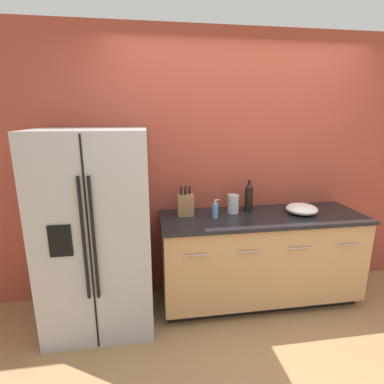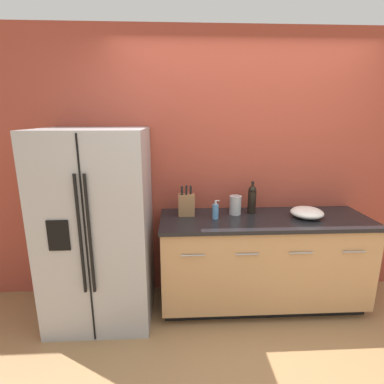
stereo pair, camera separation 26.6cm
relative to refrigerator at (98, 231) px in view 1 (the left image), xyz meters
name	(u,v)px [view 1 (the left image)]	position (x,y,z in m)	size (l,w,h in m)	color
ground_plane	(288,384)	(1.35, -0.92, -0.85)	(14.00, 14.00, 0.00)	#997047
wall_back	(238,167)	(1.35, 0.41, 0.45)	(10.00, 0.05, 2.60)	#993D2D
counter_unit	(260,258)	(1.50, 0.07, -0.40)	(1.93, 0.64, 0.90)	black
refrigerator	(98,231)	(0.00, 0.00, 0.00)	(0.88, 0.78, 1.71)	#9E9EA0
knife_block	(185,205)	(0.78, 0.16, 0.15)	(0.15, 0.09, 0.30)	olive
wine_bottle	(249,197)	(1.40, 0.20, 0.19)	(0.08, 0.08, 0.31)	black
soap_dispenser	(215,210)	(1.04, 0.05, 0.12)	(0.06, 0.06, 0.18)	#4C7FB2
steel_canister	(233,204)	(1.24, 0.17, 0.13)	(0.11, 0.11, 0.19)	#A3A3A5
mixing_bowl	(302,209)	(1.88, 0.05, 0.09)	(0.29, 0.29, 0.09)	white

